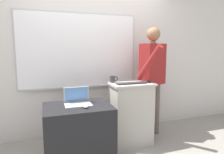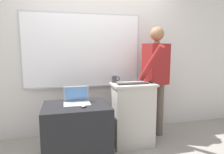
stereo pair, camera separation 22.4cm
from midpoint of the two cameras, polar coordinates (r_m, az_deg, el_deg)
The scene contains 9 objects.
back_wall at distance 3.40m, azimuth -2.39°, elevation 8.15°, with size 6.40×0.17×2.86m.
lectern_podium at distance 3.02m, azimuth 8.07°, elevation -10.51°, with size 0.63×0.41×0.93m.
side_desk at distance 2.63m, azimuth -7.48°, elevation -15.65°, with size 0.81×0.62×0.74m.
person_presenter at distance 3.23m, azimuth 14.41°, elevation 0.67°, with size 0.60×0.68×1.76m.
laptop at distance 2.56m, azimuth -7.62°, elevation -6.16°, with size 0.32×0.26×0.21m.
wireless_keyboard at distance 2.85m, azimuth 8.16°, elevation -1.85°, with size 0.44×0.11×0.02m.
computer_mouse_by_laptop at distance 2.39m, azimuth -5.54°, elevation -8.20°, with size 0.06×0.10×0.03m.
computer_mouse_by_keyboard at distance 2.98m, azimuth 13.20°, elevation -1.40°, with size 0.06×0.10×0.03m.
coffee_mug at distance 2.95m, azimuth 2.91°, elevation -0.63°, with size 0.12×0.07×0.10m.
Camera 2 is at (-0.59, -2.13, 1.43)m, focal length 32.00 mm.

